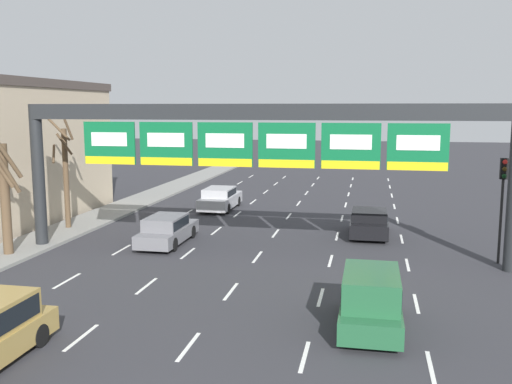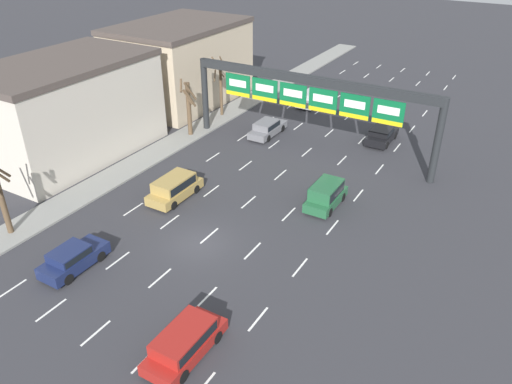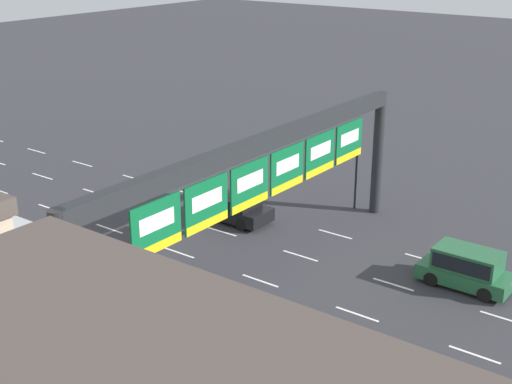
% 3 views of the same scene
% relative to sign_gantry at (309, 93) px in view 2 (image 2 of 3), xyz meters
% --- Properties ---
extents(ground_plane, '(220.00, 220.00, 0.00)m').
position_rel_sign_gantry_xyz_m(ground_plane, '(0.00, -15.84, -5.41)').
color(ground_plane, '#333338').
extents(sidewalk_left, '(2.80, 110.00, 0.15)m').
position_rel_sign_gantry_xyz_m(sidewalk_left, '(-11.30, -15.84, -5.34)').
color(sidewalk_left, gray).
rests_on(sidewalk_left, ground_plane).
extents(lane_dashes, '(13.32, 67.00, 0.01)m').
position_rel_sign_gantry_xyz_m(lane_dashes, '(0.00, -2.34, -5.41)').
color(lane_dashes, white).
rests_on(lane_dashes, ground_plane).
extents(sign_gantry, '(21.98, 0.70, 6.88)m').
position_rel_sign_gantry_xyz_m(sign_gantry, '(0.00, 0.00, 0.00)').
color(sign_gantry, '#232628').
rests_on(sign_gantry, ground_plane).
extents(building_near, '(8.98, 14.99, 8.14)m').
position_rel_sign_gantry_xyz_m(building_near, '(-17.50, -10.33, -1.33)').
color(building_near, beige).
rests_on(building_near, ground_plane).
extents(building_far, '(10.00, 14.57, 8.34)m').
position_rel_sign_gantry_xyz_m(building_far, '(-18.00, 5.83, -1.24)').
color(building_far, '#C6B293').
rests_on(building_far, ground_plane).
extents(suv_red, '(1.95, 4.55, 1.51)m').
position_rel_sign_gantry_xyz_m(suv_red, '(4.76, -23.63, -4.56)').
color(suv_red, maroon).
rests_on(suv_red, ground_plane).
extents(car_grey, '(1.81, 4.72, 1.44)m').
position_rel_sign_gantry_xyz_m(car_grey, '(-4.87, 1.70, -4.64)').
color(car_grey, slate).
rests_on(car_grey, ground_plane).
extents(car_silver, '(1.93, 4.84, 1.47)m').
position_rel_sign_gantry_xyz_m(car_silver, '(-4.82, 11.66, -4.63)').
color(car_silver, '#B7B7BC').
rests_on(car_silver, ground_plane).
extents(car_black, '(1.97, 4.26, 1.42)m').
position_rel_sign_gantry_xyz_m(car_black, '(4.93, 5.58, -4.65)').
color(car_black, black).
rests_on(car_black, ground_plane).
extents(suv_green, '(1.85, 4.05, 1.79)m').
position_rel_sign_gantry_xyz_m(suv_green, '(5.04, -7.46, -4.42)').
color(suv_green, '#235B38').
rests_on(suv_green, ground_plane).
extents(car_navy, '(1.80, 4.16, 1.47)m').
position_rel_sign_gantry_xyz_m(car_navy, '(-4.97, -21.69, -4.63)').
color(car_navy, '#19234C').
rests_on(car_navy, ground_plane).
extents(suv_gold, '(1.98, 4.53, 1.69)m').
position_rel_sign_gantry_xyz_m(suv_gold, '(-5.01, -12.06, -4.47)').
color(suv_gold, '#A88947').
rests_on(suv_gold, ground_plane).
extents(traffic_light_near_gantry, '(0.30, 0.35, 4.59)m').
position_rel_sign_gantry_xyz_m(traffic_light_near_gantry, '(10.48, 1.19, -2.13)').
color(traffic_light_near_gantry, black).
rests_on(traffic_light_near_gantry, ground_plane).
extents(tree_bare_closest, '(1.72, 1.23, 5.24)m').
position_rel_sign_gantry_xyz_m(tree_bare_closest, '(-11.05, -2.07, -2.42)').
color(tree_bare_closest, brown).
rests_on(tree_bare_closest, sidewalk_left).
extents(tree_bare_second, '(1.54, 1.15, 6.14)m').
position_rel_sign_gantry_xyz_m(tree_bare_second, '(-11.40, 3.73, -2.15)').
color(tree_bare_second, brown).
rests_on(tree_bare_second, sidewalk_left).
extents(tree_bare_third, '(2.30, 2.29, 5.19)m').
position_rel_sign_gantry_xyz_m(tree_bare_third, '(-11.44, -21.28, -2.50)').
color(tree_bare_third, brown).
rests_on(tree_bare_third, sidewalk_left).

